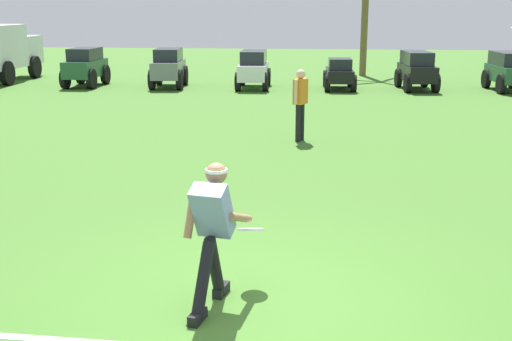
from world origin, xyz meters
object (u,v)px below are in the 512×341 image
teammate_near_sideline (300,98)px  parked_car_slot_f (508,70)px  parked_car_slot_e (417,69)px  parked_car_slot_b (169,67)px  parked_car_slot_d (339,73)px  palm_tree_far_left (366,0)px  parked_car_slot_c (254,68)px  frisbee_in_flight (251,229)px  frisbee_thrower (212,228)px  parked_car_slot_a (85,66)px

teammate_near_sideline → parked_car_slot_f: bearing=54.2°
parked_car_slot_e → parked_car_slot_f: same height
parked_car_slot_b → parked_car_slot_d: (6.19, 0.05, -0.18)m
teammate_near_sideline → parked_car_slot_e: (3.74, 9.52, -0.22)m
parked_car_slot_e → palm_tree_far_left: (-1.61, 4.75, 2.44)m
parked_car_slot_c → parked_car_slot_d: 3.09m
frisbee_in_flight → palm_tree_far_left: size_ratio=0.06×
parked_car_slot_c → palm_tree_far_left: size_ratio=0.48×
frisbee_thrower → parked_car_slot_e: (4.27, 17.58, -0.07)m
frisbee_in_flight → parked_car_slot_b: size_ratio=0.13×
parked_car_slot_d → palm_tree_far_left: 5.71m
frisbee_thrower → parked_car_slot_f: 19.06m
parked_car_slot_b → palm_tree_far_left: size_ratio=0.47×
frisbee_in_flight → parked_car_slot_a: size_ratio=0.13×
frisbee_thrower → parked_car_slot_f: (7.39, 17.57, -0.07)m
palm_tree_far_left → frisbee_in_flight: bearing=-96.1°
frisbee_in_flight → parked_car_slot_b: parked_car_slot_b is taller
parked_car_slot_a → parked_car_slot_b: 3.13m
parked_car_slot_e → parked_car_slot_d: bearing=-175.6°
frisbee_thrower → palm_tree_far_left: (2.65, 22.33, 2.37)m
parked_car_slot_a → parked_car_slot_d: parked_car_slot_a is taller
parked_car_slot_d → parked_car_slot_b: bearing=-179.5°
parked_car_slot_a → parked_car_slot_b: (3.13, 0.01, 0.00)m
frisbee_thrower → parked_car_slot_f: frisbee_thrower is taller
parked_car_slot_a → parked_car_slot_b: size_ratio=0.97×
frisbee_thrower → parked_car_slot_e: 18.09m
frisbee_in_flight → parked_car_slot_f: bearing=67.5°
frisbee_thrower → parked_car_slot_d: (1.55, 17.37, -0.23)m
frisbee_thrower → parked_car_slot_c: 17.47m
teammate_near_sideline → parked_car_slot_d: size_ratio=0.70×
parked_car_slot_d → teammate_near_sideline: bearing=-96.3°
parked_car_slot_c → teammate_near_sideline: bearing=-77.6°
parked_car_slot_c → parked_car_slot_d: (3.08, -0.03, -0.16)m
teammate_near_sideline → parked_car_slot_b: bearing=119.2°
parked_car_slot_a → parked_car_slot_c: bearing=0.9°
parked_car_slot_b → parked_car_slot_e: parked_car_slot_b is taller
parked_car_slot_b → palm_tree_far_left: 9.18m
frisbee_thrower → parked_car_slot_b: frisbee_thrower is taller
parked_car_slot_e → parked_car_slot_b: bearing=-178.3°
parked_car_slot_e → frisbee_in_flight: bearing=-103.0°
parked_car_slot_c → palm_tree_far_left: (4.19, 4.93, 2.44)m
parked_car_slot_e → parked_car_slot_f: 3.12m
teammate_near_sideline → parked_car_slot_c: 9.56m
frisbee_thrower → parked_car_slot_b: 17.93m
teammate_near_sideline → parked_car_slot_b: 10.60m
parked_car_slot_b → parked_car_slot_c: 3.11m
parked_car_slot_d → frisbee_thrower: bearing=-95.1°
frisbee_in_flight → teammate_near_sideline: teammate_near_sideline is taller
teammate_near_sideline → parked_car_slot_f: size_ratio=0.64×
parked_car_slot_c → parked_car_slot_d: parked_car_slot_c is taller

